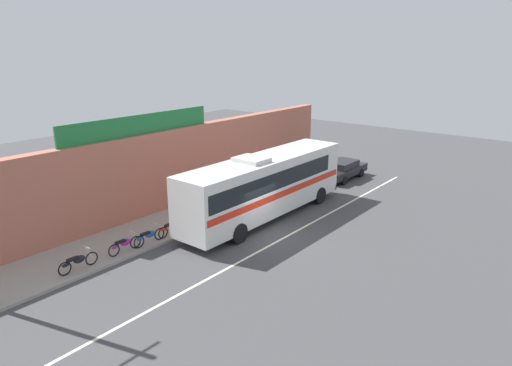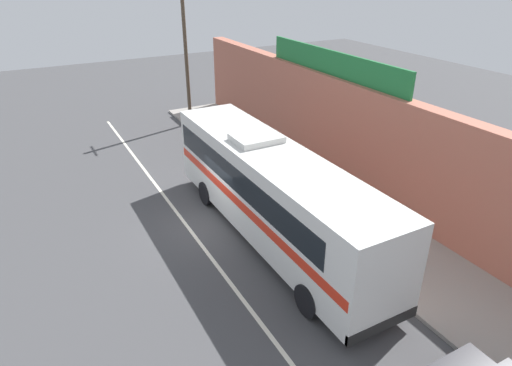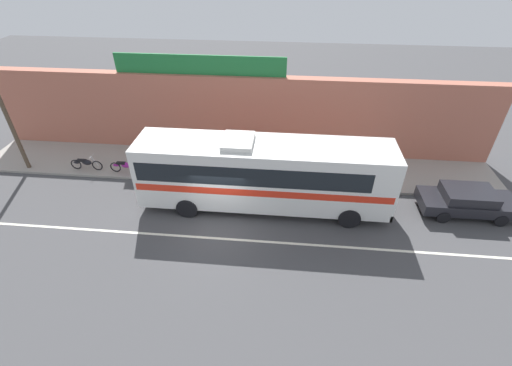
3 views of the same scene
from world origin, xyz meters
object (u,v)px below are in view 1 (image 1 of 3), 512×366
at_px(parked_car, 343,169).
at_px(motorcycle_green, 172,227).
at_px(motorcycle_red, 149,236).
at_px(motorcycle_blue, 78,261).
at_px(motorcycle_purple, 124,244).
at_px(intercity_bus, 264,183).
at_px(pedestrian_far_right, 207,195).

bearing_deg(parked_car, motorcycle_green, 174.17).
xyz_separation_m(motorcycle_red, motorcycle_blue, (-3.70, 0.19, 0.00)).
xyz_separation_m(motorcycle_purple, motorcycle_blue, (-2.36, 0.07, 0.00)).
bearing_deg(motorcycle_green, motorcycle_red, 179.33).
relative_size(motorcycle_red, motorcycle_blue, 0.99).
bearing_deg(parked_car, intercity_bus, -177.61).
height_order(motorcycle_purple, pedestrian_far_right, pedestrian_far_right).
bearing_deg(intercity_bus, pedestrian_far_right, 112.91).
distance_m(intercity_bus, motorcycle_purple, 8.42).
xyz_separation_m(parked_car, motorcycle_purple, (-18.05, 1.69, -0.17)).
relative_size(intercity_bus, pedestrian_far_right, 7.60).
bearing_deg(motorcycle_purple, motorcycle_red, -5.26).
xyz_separation_m(motorcycle_red, pedestrian_far_right, (5.31, 1.23, 0.49)).
xyz_separation_m(intercity_bus, motorcycle_green, (-5.15, 1.97, -1.50)).
xyz_separation_m(parked_car, pedestrian_far_right, (-11.40, 2.80, 0.32)).
relative_size(intercity_bus, motorcycle_green, 6.23).
relative_size(parked_car, motorcycle_red, 2.41).
bearing_deg(motorcycle_red, intercity_bus, -16.59).
distance_m(intercity_bus, motorcycle_red, 7.12).
bearing_deg(motorcycle_red, motorcycle_blue, 177.07).
bearing_deg(pedestrian_far_right, motorcycle_green, -161.72).
xyz_separation_m(intercity_bus, motorcycle_purple, (-8.01, 2.11, -1.50)).
xyz_separation_m(intercity_bus, parked_car, (10.04, 0.42, -1.33)).
bearing_deg(motorcycle_purple, pedestrian_far_right, 9.49).
relative_size(parked_car, pedestrian_far_right, 2.84).
relative_size(parked_car, motorcycle_blue, 2.39).
bearing_deg(motorcycle_purple, intercity_bus, -14.76).
bearing_deg(pedestrian_far_right, parked_car, -13.81).
relative_size(intercity_bus, motorcycle_red, 6.45).
distance_m(parked_car, motorcycle_red, 16.78).
relative_size(motorcycle_green, motorcycle_red, 1.04).
bearing_deg(motorcycle_purple, motorcycle_blue, 178.40).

